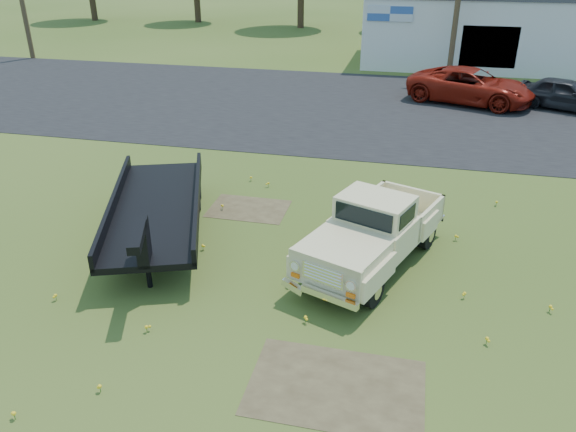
{
  "coord_description": "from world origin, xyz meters",
  "views": [
    {
      "loc": [
        2.34,
        -10.34,
        6.93
      ],
      "look_at": [
        -0.27,
        1.0,
        1.17
      ],
      "focal_mm": 35.0,
      "sensor_mm": 36.0,
      "label": 1
    }
  ],
  "objects_px": {
    "vintage_pickup_truck": "(374,231)",
    "dark_sedan": "(565,94)",
    "flatbed_trailer": "(156,203)",
    "red_pickup": "(471,86)"
  },
  "relations": [
    {
      "from": "flatbed_trailer",
      "to": "red_pickup",
      "type": "relative_size",
      "value": 1.15
    },
    {
      "from": "flatbed_trailer",
      "to": "red_pickup",
      "type": "height_order",
      "value": "flatbed_trailer"
    },
    {
      "from": "dark_sedan",
      "to": "flatbed_trailer",
      "type": "bearing_deg",
      "value": 164.36
    },
    {
      "from": "flatbed_trailer",
      "to": "dark_sedan",
      "type": "height_order",
      "value": "flatbed_trailer"
    },
    {
      "from": "red_pickup",
      "to": "dark_sedan",
      "type": "distance_m",
      "value": 4.06
    },
    {
      "from": "dark_sedan",
      "to": "vintage_pickup_truck",
      "type": "bearing_deg",
      "value": 179.42
    },
    {
      "from": "vintage_pickup_truck",
      "to": "dark_sedan",
      "type": "distance_m",
      "value": 17.02
    },
    {
      "from": "vintage_pickup_truck",
      "to": "flatbed_trailer",
      "type": "distance_m",
      "value": 5.54
    },
    {
      "from": "vintage_pickup_truck",
      "to": "dark_sedan",
      "type": "height_order",
      "value": "vintage_pickup_truck"
    },
    {
      "from": "flatbed_trailer",
      "to": "dark_sedan",
      "type": "xyz_separation_m",
      "value": [
        12.67,
        15.18,
        -0.2
      ]
    }
  ]
}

